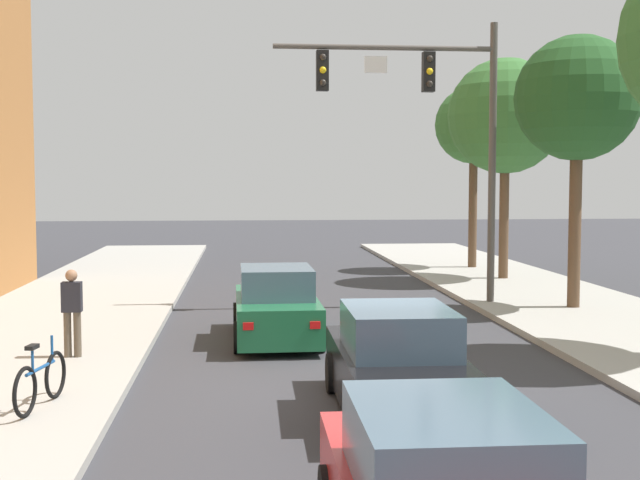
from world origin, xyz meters
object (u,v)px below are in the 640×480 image
at_px(car_following_black, 397,366).
at_px(bicycle_leaning, 41,381).
at_px(street_tree_third, 505,117).
at_px(street_tree_farthest, 474,126).
at_px(street_tree_second, 578,100).
at_px(traffic_signal_mast, 432,110).
at_px(car_lead_green, 276,307).
at_px(pedestrian_sidewalk_left_walker, 72,308).

distance_m(car_following_black, bicycle_leaning, 5.19).
xyz_separation_m(street_tree_third, street_tree_farthest, (-0.05, 3.69, -0.08)).
relative_size(car_following_black, street_tree_third, 0.58).
relative_size(street_tree_second, street_tree_farthest, 1.02).
distance_m(traffic_signal_mast, street_tree_second, 3.73).
bearing_deg(car_lead_green, car_following_black, -75.36).
bearing_deg(street_tree_farthest, bicycle_leaning, -121.59).
height_order(car_lead_green, bicycle_leaning, car_lead_green).
distance_m(pedestrian_sidewalk_left_walker, street_tree_second, 13.60).
relative_size(traffic_signal_mast, pedestrian_sidewalk_left_walker, 4.57).
bearing_deg(street_tree_farthest, car_lead_green, -120.99).
relative_size(car_lead_green, street_tree_second, 0.61).
bearing_deg(car_lead_green, pedestrian_sidewalk_left_walker, -152.13).
distance_m(bicycle_leaning, street_tree_third, 19.89).
bearing_deg(bicycle_leaning, street_tree_farthest, 58.41).
distance_m(car_lead_green, street_tree_farthest, 16.30).
bearing_deg(traffic_signal_mast, street_tree_farthest, 67.88).
bearing_deg(bicycle_leaning, street_tree_second, 37.17).
relative_size(traffic_signal_mast, street_tree_farthest, 1.09).
bearing_deg(street_tree_second, traffic_signal_mast, 161.29).
relative_size(bicycle_leaning, street_tree_farthest, 0.26).
height_order(bicycle_leaning, street_tree_farthest, street_tree_farthest).
distance_m(car_lead_green, bicycle_leaning, 6.68).
distance_m(traffic_signal_mast, pedestrian_sidewalk_left_walker, 11.25).
bearing_deg(bicycle_leaning, pedestrian_sidewalk_left_walker, 93.96).
bearing_deg(street_tree_farthest, traffic_signal_mast, -112.12).
relative_size(pedestrian_sidewalk_left_walker, street_tree_second, 0.23).
relative_size(car_lead_green, pedestrian_sidewalk_left_walker, 2.60).
distance_m(street_tree_second, street_tree_third, 6.54).
relative_size(car_lead_green, street_tree_third, 0.58).
bearing_deg(street_tree_farthest, car_following_black, -108.62).
relative_size(traffic_signal_mast, car_lead_green, 1.76).
relative_size(bicycle_leaning, street_tree_second, 0.25).
height_order(traffic_signal_mast, street_tree_farthest, traffic_signal_mast).
distance_m(traffic_signal_mast, bicycle_leaning, 13.61).
bearing_deg(street_tree_second, car_following_black, -125.10).
bearing_deg(pedestrian_sidewalk_left_walker, street_tree_third, 44.45).
bearing_deg(car_following_black, bicycle_leaning, 176.79).
bearing_deg(street_tree_farthest, pedestrian_sidewalk_left_walker, -127.69).
bearing_deg(street_tree_third, street_tree_farthest, 90.72).
bearing_deg(car_lead_green, traffic_signal_mast, 44.80).
distance_m(traffic_signal_mast, street_tree_farthest, 9.75).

